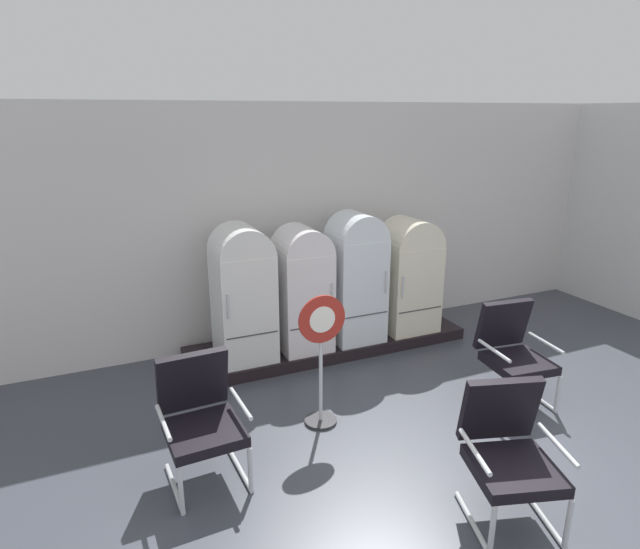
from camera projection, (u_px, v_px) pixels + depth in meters
ground at (484, 498)px, 4.24m from camera, size 12.00×10.00×0.05m
back_wall at (308, 222)px, 6.98m from camera, size 11.76×0.12×3.06m
side_wall_right at (634, 213)px, 7.75m from camera, size 0.16×2.20×3.06m
display_plinth at (328, 343)px, 6.86m from camera, size 3.59×0.95×0.14m
refrigerator_0 at (243, 289)px, 6.06m from camera, size 0.64×0.68×1.59m
refrigerator_1 at (302, 285)px, 6.34m from camera, size 0.60×0.65×1.52m
refrigerator_2 at (356, 274)px, 6.58m from camera, size 0.63×0.61×1.63m
refrigerator_3 at (409, 272)px, 6.92m from camera, size 0.69×0.64×1.49m
armchair_left at (200, 414)px, 4.34m from camera, size 0.68×0.75×1.05m
armchair_right at (513, 349)px, 5.53m from camera, size 0.71×0.78×1.05m
armchair_center at (508, 448)px, 3.91m from camera, size 0.79×0.86×1.05m
sign_stand at (321, 363)px, 5.03m from camera, size 0.47×0.32×1.33m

